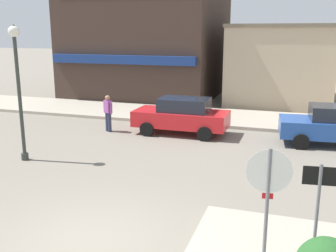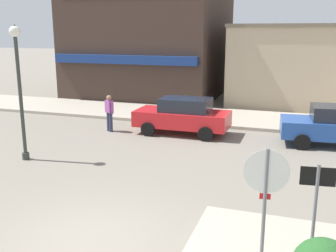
{
  "view_description": "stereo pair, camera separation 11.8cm",
  "coord_description": "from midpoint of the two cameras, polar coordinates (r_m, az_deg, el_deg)",
  "views": [
    {
      "loc": [
        3.85,
        -6.56,
        4.32
      ],
      "look_at": [
        0.23,
        4.5,
        1.5
      ],
      "focal_mm": 42.0,
      "sensor_mm": 36.0,
      "label": 1
    },
    {
      "loc": [
        3.96,
        -6.53,
        4.32
      ],
      "look_at": [
        0.23,
        4.5,
        1.5
      ],
      "focal_mm": 42.0,
      "sensor_mm": 36.0,
      "label": 2
    }
  ],
  "objects": [
    {
      "name": "lamp_post",
      "position": [
        13.89,
        -20.65,
        7.13
      ],
      "size": [
        0.36,
        0.36,
        4.54
      ],
      "color": "#333833",
      "rests_on": "ground"
    },
    {
      "name": "building_storefront_left_near",
      "position": [
        25.81,
        16.51,
        8.71
      ],
      "size": [
        6.03,
        7.71,
        4.71
      ],
      "color": "tan",
      "rests_on": "ground"
    },
    {
      "name": "parked_car_nearest",
      "position": [
        16.8,
        2.39,
        1.55
      ],
      "size": [
        4.0,
        1.88,
        1.56
      ],
      "color": "red",
      "rests_on": "ground"
    },
    {
      "name": "building_corner_shop",
      "position": [
        27.68,
        -2.17,
        12.79
      ],
      "size": [
        9.74,
        9.79,
        7.83
      ],
      "color": "#3D2D26",
      "rests_on": "ground"
    },
    {
      "name": "ground_plane",
      "position": [
        8.76,
        -10.97,
        -16.2
      ],
      "size": [
        160.0,
        160.0,
        0.0
      ],
      "primitive_type": "plane",
      "color": "gray"
    },
    {
      "name": "kerb_far",
      "position": [
        20.07,
        7.07,
        1.31
      ],
      "size": [
        80.0,
        4.0,
        0.15
      ],
      "primitive_type": "cube",
      "color": "#A89E8C",
      "rests_on": "ground"
    },
    {
      "name": "one_way_sign",
      "position": [
        7.52,
        21.01,
        -10.8
      ],
      "size": [
        0.6,
        0.09,
        2.1
      ],
      "color": "slate",
      "rests_on": "ground"
    },
    {
      "name": "parked_car_second",
      "position": [
        16.34,
        23.41,
        0.07
      ],
      "size": [
        4.14,
        2.15,
        1.56
      ],
      "color": "#234C9E",
      "rests_on": "ground"
    },
    {
      "name": "pedestrian_crossing_near",
      "position": [
        17.39,
        -8.32,
        2.02
      ],
      "size": [
        0.52,
        0.37,
        1.61
      ],
      "color": "#2D334C",
      "rests_on": "ground"
    },
    {
      "name": "stop_sign",
      "position": [
        7.44,
        14.4,
        -8.99
      ],
      "size": [
        0.82,
        0.13,
        2.3
      ],
      "color": "slate",
      "rests_on": "ground"
    }
  ]
}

